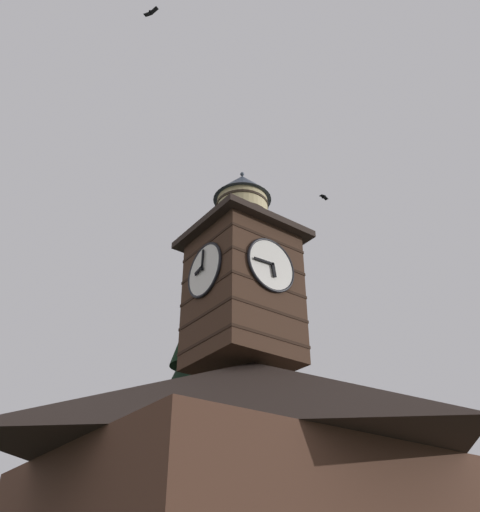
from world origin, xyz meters
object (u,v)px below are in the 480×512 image
clock_tower (242,277)px  flying_bird_high (324,197)px  flying_bird_low (151,12)px  pine_tree_behind (186,482)px  building_main (255,501)px  moon (194,427)px

clock_tower → flying_bird_high: flying_bird_high is taller
clock_tower → flying_bird_low: 10.48m
pine_tree_behind → flying_bird_high: (-4.63, 3.65, 12.54)m
flying_bird_high → pine_tree_behind: bearing=-38.3°
building_main → pine_tree_behind: pine_tree_behind is taller
pine_tree_behind → flying_bird_low: 17.25m
moon → flying_bird_high: flying_bird_high is taller
building_main → clock_tower: 7.32m
flying_bird_low → flying_bird_high: bearing=-169.4°
pine_tree_behind → moon: size_ratio=8.37×
pine_tree_behind → flying_bird_low: size_ratio=19.43×
pine_tree_behind → building_main: bearing=81.2°
pine_tree_behind → flying_bird_low: flying_bird_low is taller
building_main → moon: bearing=-118.9°
moon → flying_bird_low: size_ratio=2.32×
building_main → pine_tree_behind: size_ratio=0.95×
clock_tower → moon: (-17.66, -31.49, 3.34)m
clock_tower → moon: bearing=-119.3°
clock_tower → flying_bird_low: flying_bird_low is taller
flying_bird_high → moon: bearing=-111.8°
moon → building_main: bearing=61.1°
flying_bird_low → pine_tree_behind: bearing=-136.3°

